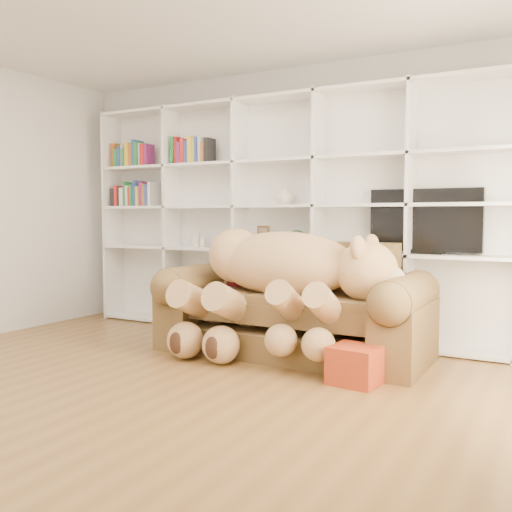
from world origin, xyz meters
The scene contains 14 objects.
floor centered at (0.00, 0.00, 0.00)m, with size 5.00×5.00×0.00m, color brown.
wall_back centered at (0.00, 2.50, 1.35)m, with size 5.00×0.02×2.70m, color silver.
bookshelf centered at (-0.24, 2.36, 1.31)m, with size 4.43×0.35×2.40m.
sofa centered at (0.48, 1.66, 0.37)m, with size 2.30×0.99×0.97m.
teddy_bear centered at (0.45, 1.46, 0.69)m, with size 1.87×0.99×1.08m.
throw_pillow centered at (-0.01, 1.82, 0.72)m, with size 0.45×0.15×0.45m, color #520E16.
gift_box centered at (1.26, 1.05, 0.14)m, with size 0.34×0.32×0.27m, color #AC3516.
tv centered at (1.44, 2.35, 1.15)m, with size 0.98×0.18×0.58m.
picture_frame centered at (-0.17, 2.30, 0.99)m, with size 0.18×0.03×0.23m, color brown.
green_vase centered at (0.20, 2.30, 0.96)m, with size 0.20×0.20×0.20m, color #2E5A35.
figurine_tall centered at (-1.00, 2.30, 0.94)m, with size 0.08×0.08×0.16m, color beige.
figurine_short centered at (-0.92, 2.30, 0.92)m, with size 0.06×0.06×0.11m, color beige.
snow_globe centered at (-0.72, 2.30, 0.92)m, with size 0.09×0.09×0.09m, color white.
shelf_vase centered at (0.07, 2.30, 1.41)m, with size 0.19×0.19×0.20m, color beige.
Camera 1 is at (2.59, -2.81, 1.20)m, focal length 40.00 mm.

